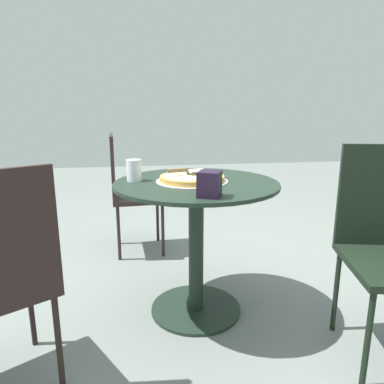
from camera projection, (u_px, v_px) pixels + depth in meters
name	position (u px, v px, depth m)	size (l,w,h in m)	color
ground_plane	(196.00, 310.00, 1.95)	(10.00, 10.00, 0.00)	slate
patio_table	(196.00, 224.00, 1.83)	(0.83, 0.83, 0.72)	black
pizza_on_tray	(192.00, 178.00, 1.78)	(0.36, 0.36, 0.05)	silver
pizza_server	(187.00, 170.00, 1.78)	(0.10, 0.22, 0.02)	silver
drinking_cup	(134.00, 170.00, 1.78)	(0.07, 0.07, 0.11)	silver
napkin_dispenser	(209.00, 184.00, 1.47)	(0.09, 0.09, 0.11)	black
patio_chair_near	(127.00, 187.00, 2.64)	(0.41, 0.41, 0.90)	#2B1F1F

